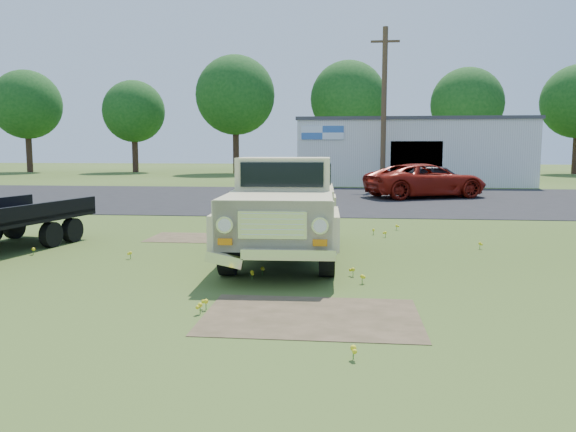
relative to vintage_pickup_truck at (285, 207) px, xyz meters
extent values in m
plane|color=#384C18|center=(-0.66, -1.24, -1.07)|extent=(140.00, 140.00, 0.00)
cube|color=black|center=(-0.66, 13.76, -1.07)|extent=(90.00, 14.00, 0.02)
cube|color=#473D25|center=(0.84, -4.24, -1.07)|extent=(3.00, 2.00, 0.01)
cube|color=#473D25|center=(-2.66, 2.26, -1.07)|extent=(2.20, 1.60, 0.01)
cube|color=silver|center=(5.34, 25.76, 0.93)|extent=(14.00, 8.00, 4.00)
cube|color=#3F3F44|center=(5.34, 25.76, 2.98)|extent=(14.20, 8.20, 0.20)
cube|color=black|center=(5.34, 21.81, 0.53)|extent=(3.00, 0.10, 2.20)
cube|color=white|center=(-0.16, 21.71, 2.13)|extent=(2.50, 0.08, 0.80)
cylinder|color=#4E3824|center=(3.34, 20.76, 3.43)|extent=(0.30, 0.30, 9.00)
cube|color=#4E3824|center=(3.34, 20.76, 7.13)|extent=(1.60, 0.12, 0.12)
cylinder|color=#372219|center=(-28.66, 38.76, 0.73)|extent=(0.56, 0.56, 3.60)
sphere|color=#124214|center=(-28.66, 38.76, 5.25)|extent=(6.40, 6.40, 6.40)
cylinder|color=#372219|center=(-18.66, 39.76, 0.55)|extent=(0.56, 0.56, 3.24)
sphere|color=#124214|center=(-18.66, 39.76, 4.62)|extent=(5.76, 5.76, 5.76)
cylinder|color=#372219|center=(-8.66, 38.26, 0.91)|extent=(0.56, 0.56, 3.96)
sphere|color=#124214|center=(-8.66, 38.26, 5.88)|extent=(7.04, 7.04, 7.04)
cylinder|color=#372219|center=(1.34, 39.26, 0.82)|extent=(0.56, 0.56, 3.78)
sphere|color=#124214|center=(1.34, 39.26, 5.57)|extent=(6.72, 6.72, 6.72)
cylinder|color=#372219|center=(11.34, 37.76, 0.64)|extent=(0.56, 0.56, 3.42)
sphere|color=#124214|center=(11.34, 37.76, 4.94)|extent=(6.08, 6.08, 6.08)
cylinder|color=#372219|center=(21.34, 40.26, 0.73)|extent=(0.56, 0.56, 3.60)
imported|color=maroon|center=(4.99, 14.90, -0.28)|extent=(6.22, 4.60, 1.57)
imported|color=black|center=(6.04, 18.20, -0.35)|extent=(4.34, 2.01, 1.44)
camera|label=1|loc=(1.31, -11.79, 1.27)|focal=35.00mm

